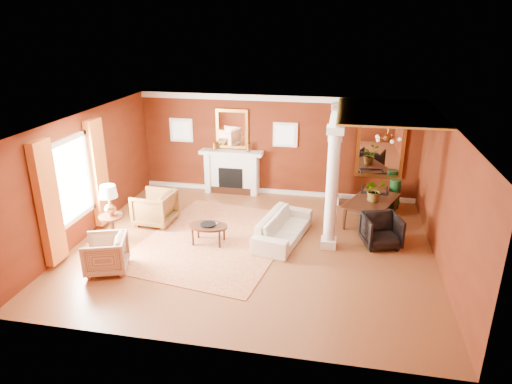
% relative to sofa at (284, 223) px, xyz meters
% --- Properties ---
extents(ground, '(8.00, 8.00, 0.00)m').
position_rel_sofa_xyz_m(ground, '(-0.64, -0.48, -0.41)').
color(ground, brown).
rests_on(ground, ground).
extents(room_shell, '(8.04, 7.04, 2.92)m').
position_rel_sofa_xyz_m(room_shell, '(-0.64, -0.48, 1.61)').
color(room_shell, '#5E200D').
rests_on(room_shell, ground).
extents(fireplace, '(1.85, 0.42, 1.29)m').
position_rel_sofa_xyz_m(fireplace, '(-1.94, 2.83, 0.24)').
color(fireplace, white).
rests_on(fireplace, ground).
extents(overmantel_mirror, '(0.95, 0.07, 1.15)m').
position_rel_sofa_xyz_m(overmantel_mirror, '(-1.94, 2.97, 1.49)').
color(overmantel_mirror, gold).
rests_on(overmantel_mirror, fireplace).
extents(flank_window_left, '(0.70, 0.07, 0.70)m').
position_rel_sofa_xyz_m(flank_window_left, '(-3.49, 2.98, 1.39)').
color(flank_window_left, white).
rests_on(flank_window_left, room_shell).
extents(flank_window_right, '(0.70, 0.07, 0.70)m').
position_rel_sofa_xyz_m(flank_window_right, '(-0.39, 2.98, 1.39)').
color(flank_window_right, white).
rests_on(flank_window_right, room_shell).
extents(left_window, '(0.21, 2.55, 2.60)m').
position_rel_sofa_xyz_m(left_window, '(-4.54, -1.08, 1.01)').
color(left_window, white).
rests_on(left_window, room_shell).
extents(column_front, '(0.36, 0.36, 2.80)m').
position_rel_sofa_xyz_m(column_front, '(1.06, -0.18, 1.02)').
color(column_front, white).
rests_on(column_front, ground).
extents(column_back, '(0.36, 0.36, 2.80)m').
position_rel_sofa_xyz_m(column_back, '(1.06, 2.52, 1.02)').
color(column_back, white).
rests_on(column_back, ground).
extents(header_beam, '(0.30, 3.20, 0.32)m').
position_rel_sofa_xyz_m(header_beam, '(1.06, 1.42, 2.21)').
color(header_beam, white).
rests_on(header_beam, column_front).
extents(amber_ceiling, '(2.30, 3.40, 0.04)m').
position_rel_sofa_xyz_m(amber_ceiling, '(2.21, 1.27, 2.46)').
color(amber_ceiling, gold).
rests_on(amber_ceiling, room_shell).
extents(dining_mirror, '(1.30, 0.07, 1.70)m').
position_rel_sofa_xyz_m(dining_mirror, '(2.26, 2.97, 1.14)').
color(dining_mirror, gold).
rests_on(dining_mirror, room_shell).
extents(chandelier, '(0.60, 0.62, 0.75)m').
position_rel_sofa_xyz_m(chandelier, '(2.26, 1.32, 1.84)').
color(chandelier, '#A36933').
rests_on(chandelier, room_shell).
extents(crown_trim, '(8.00, 0.08, 0.16)m').
position_rel_sofa_xyz_m(crown_trim, '(-0.64, 2.98, 2.41)').
color(crown_trim, white).
rests_on(crown_trim, room_shell).
extents(base_trim, '(8.00, 0.08, 0.12)m').
position_rel_sofa_xyz_m(base_trim, '(-0.64, 2.98, -0.35)').
color(base_trim, white).
rests_on(base_trim, ground).
extents(rug, '(3.77, 4.64, 0.02)m').
position_rel_sofa_xyz_m(rug, '(-1.56, -0.34, -0.40)').
color(rug, maroon).
rests_on(rug, ground).
extents(sofa, '(1.01, 2.18, 0.82)m').
position_rel_sofa_xyz_m(sofa, '(0.00, 0.00, 0.00)').
color(sofa, beige).
rests_on(sofa, ground).
extents(armchair_leopard, '(0.92, 0.98, 0.94)m').
position_rel_sofa_xyz_m(armchair_leopard, '(-3.31, 0.28, 0.06)').
color(armchair_leopard, black).
rests_on(armchair_leopard, ground).
extents(armchair_stripe, '(0.98, 1.02, 0.84)m').
position_rel_sofa_xyz_m(armchair_stripe, '(-3.38, -2.11, 0.01)').
color(armchair_stripe, tan).
rests_on(armchair_stripe, ground).
extents(coffee_table, '(0.90, 0.90, 0.46)m').
position_rel_sofa_xyz_m(coffee_table, '(-1.67, -0.52, 0.00)').
color(coffee_table, black).
rests_on(coffee_table, ground).
extents(coffee_book, '(0.18, 0.04, 0.24)m').
position_rel_sofa_xyz_m(coffee_book, '(-1.66, -0.46, 0.17)').
color(coffee_book, black).
rests_on(coffee_book, coffee_table).
extents(side_table, '(0.56, 0.56, 1.39)m').
position_rel_sofa_xyz_m(side_table, '(-3.89, -0.85, 0.51)').
color(side_table, black).
rests_on(side_table, ground).
extents(dining_table, '(1.20, 1.82, 0.96)m').
position_rel_sofa_xyz_m(dining_table, '(2.08, 1.39, 0.07)').
color(dining_table, black).
rests_on(dining_table, ground).
extents(dining_chair_near, '(0.97, 0.93, 0.81)m').
position_rel_sofa_xyz_m(dining_chair_near, '(2.22, 0.12, -0.00)').
color(dining_chair_near, black).
rests_on(dining_chair_near, ground).
extents(dining_chair_far, '(0.74, 0.70, 0.71)m').
position_rel_sofa_xyz_m(dining_chair_far, '(2.15, 2.15, -0.06)').
color(dining_chair_far, black).
rests_on(dining_chair_far, ground).
extents(green_urn, '(0.34, 0.34, 0.82)m').
position_rel_sofa_xyz_m(green_urn, '(2.71, 2.52, -0.09)').
color(green_urn, '#143E19').
rests_on(green_urn, ground).
extents(potted_plant, '(0.70, 0.74, 0.45)m').
position_rel_sofa_xyz_m(potted_plant, '(2.08, 1.36, 0.78)').
color(potted_plant, '#26591E').
rests_on(potted_plant, dining_table).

